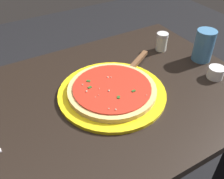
% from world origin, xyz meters
% --- Properties ---
extents(restaurant_table, '(1.05, 0.69, 0.73)m').
position_xyz_m(restaurant_table, '(0.00, 0.00, 0.58)').
color(restaurant_table, black).
rests_on(restaurant_table, ground_plane).
extents(serving_plate, '(0.35, 0.35, 0.01)m').
position_xyz_m(serving_plate, '(-0.05, 0.01, 0.74)').
color(serving_plate, yellow).
rests_on(serving_plate, restaurant_table).
extents(pizza, '(0.29, 0.29, 0.02)m').
position_xyz_m(pizza, '(-0.05, 0.01, 0.75)').
color(pizza, '#DBB26B').
rests_on(pizza, serving_plate).
extents(pizza_server, '(0.21, 0.15, 0.01)m').
position_xyz_m(pizza_server, '(-0.19, -0.07, 0.75)').
color(pizza_server, silver).
rests_on(pizza_server, serving_plate).
extents(cup_tall_drink, '(0.07, 0.07, 0.12)m').
position_xyz_m(cup_tall_drink, '(-0.46, -0.00, 0.79)').
color(cup_tall_drink, teal).
rests_on(cup_tall_drink, restaurant_table).
extents(cup_small_sauce, '(0.06, 0.06, 0.04)m').
position_xyz_m(cup_small_sauce, '(-0.41, 0.11, 0.75)').
color(cup_small_sauce, silver).
rests_on(cup_small_sauce, restaurant_table).
extents(parmesan_shaker, '(0.05, 0.05, 0.07)m').
position_xyz_m(parmesan_shaker, '(-0.37, -0.14, 0.77)').
color(parmesan_shaker, silver).
rests_on(parmesan_shaker, restaurant_table).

